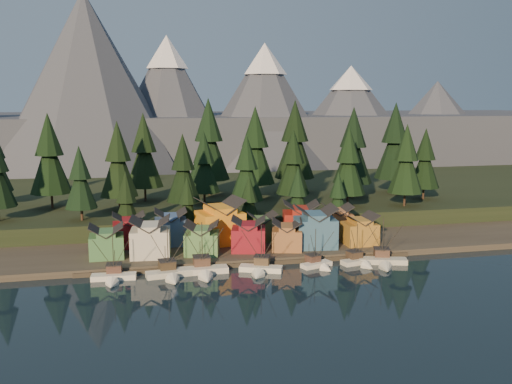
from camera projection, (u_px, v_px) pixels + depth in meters
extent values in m
plane|color=black|center=(266.00, 286.00, 119.21)|extent=(500.00, 500.00, 0.00)
cube|color=#373128|center=(232.00, 238.00, 157.58)|extent=(400.00, 50.00, 1.50)
cube|color=black|center=(206.00, 200.00, 205.33)|extent=(420.00, 100.00, 6.00)
cube|color=#40392E|center=(249.00, 262.00, 135.00)|extent=(80.00, 4.00, 1.00)
cube|color=#4D5563|center=(172.00, 139.00, 347.76)|extent=(560.00, 160.00, 30.00)
cone|color=#4D5563|center=(87.00, 86.00, 275.33)|extent=(100.00, 100.00, 90.00)
cone|color=#4D5563|center=(168.00, 105.00, 302.89)|extent=(80.00, 80.00, 72.00)
cone|color=white|center=(167.00, 52.00, 298.51)|extent=(22.40, 22.40, 17.28)
cone|color=#4D5563|center=(265.00, 108.00, 302.65)|extent=(84.00, 84.00, 68.00)
cone|color=white|center=(265.00, 59.00, 298.52)|extent=(23.52, 23.52, 16.32)
cone|color=#4D5563|center=(350.00, 116.00, 330.95)|extent=(92.00, 92.00, 58.00)
cone|color=white|center=(351.00, 78.00, 327.42)|extent=(25.76, 25.76, 13.92)
cone|color=#4D5563|center=(436.00, 122.00, 352.48)|extent=(88.00, 88.00, 50.00)
cube|color=white|center=(114.00, 278.00, 123.78)|extent=(9.74, 3.68, 1.60)
cone|color=white|center=(111.00, 285.00, 118.67)|extent=(3.22, 3.47, 2.99)
cube|color=black|center=(114.00, 280.00, 123.87)|extent=(9.98, 3.75, 0.35)
cube|color=brown|center=(114.00, 268.00, 125.24)|extent=(3.40, 3.22, 1.80)
cube|color=#2A2828|center=(114.00, 264.00, 125.08)|extent=(3.62, 3.43, 0.20)
cylinder|color=black|center=(113.00, 254.00, 123.51)|extent=(0.18, 0.18, 8.98)
cylinder|color=black|center=(115.00, 260.00, 126.94)|extent=(0.14, 0.14, 4.39)
cube|color=beige|center=(169.00, 275.00, 125.86)|extent=(10.33, 4.44, 1.73)
cone|color=beige|center=(174.00, 282.00, 120.76)|extent=(3.64, 3.79, 3.24)
cube|color=black|center=(169.00, 277.00, 125.97)|extent=(10.58, 4.52, 0.38)
cube|color=#413322|center=(167.00, 265.00, 127.29)|extent=(3.83, 3.64, 1.95)
cube|color=#2A2828|center=(167.00, 260.00, 127.12)|extent=(4.07, 3.88, 0.22)
cylinder|color=black|center=(168.00, 249.00, 125.52)|extent=(0.19, 0.19, 9.73)
cylinder|color=black|center=(165.00, 256.00, 128.98)|extent=(0.15, 0.15, 4.76)
cube|color=silver|center=(203.00, 271.00, 128.25)|extent=(11.31, 3.43, 1.82)
cone|color=silver|center=(207.00, 280.00, 122.28)|extent=(3.42, 3.86, 3.42)
cube|color=black|center=(203.00, 274.00, 128.36)|extent=(11.58, 3.49, 0.40)
cube|color=brown|center=(202.00, 261.00, 129.96)|extent=(3.65, 3.42, 2.05)
cube|color=#2A2828|center=(201.00, 256.00, 129.77)|extent=(3.88, 3.65, 0.23)
cylinder|color=black|center=(202.00, 245.00, 127.95)|extent=(0.21, 0.21, 10.26)
cylinder|color=black|center=(200.00, 252.00, 131.96)|extent=(0.16, 0.16, 5.02)
cube|color=white|center=(261.00, 270.00, 129.63)|extent=(10.15, 6.55, 1.68)
cone|color=white|center=(257.00, 277.00, 124.45)|extent=(4.16, 4.24, 3.15)
cube|color=black|center=(261.00, 272.00, 129.73)|extent=(10.39, 6.68, 0.37)
cube|color=brown|center=(262.00, 261.00, 131.09)|extent=(4.30, 4.18, 1.89)
cube|color=#2A2828|center=(262.00, 256.00, 130.92)|extent=(4.57, 4.46, 0.21)
cylinder|color=black|center=(261.00, 245.00, 129.32)|extent=(0.19, 0.19, 9.46)
cylinder|color=black|center=(263.00, 252.00, 132.81)|extent=(0.15, 0.15, 4.62)
cube|color=white|center=(316.00, 265.00, 133.06)|extent=(7.97, 4.99, 1.42)
cone|color=white|center=(328.00, 270.00, 129.61)|extent=(3.36, 3.30, 2.67)
cube|color=black|center=(316.00, 268.00, 133.15)|extent=(8.16, 5.09, 0.31)
cube|color=brown|center=(313.00, 258.00, 133.99)|extent=(3.57, 3.46, 1.60)
cube|color=#2A2828|center=(313.00, 255.00, 133.85)|extent=(3.79, 3.68, 0.18)
cylinder|color=black|center=(315.00, 246.00, 132.70)|extent=(0.16, 0.16, 8.01)
cylinder|color=black|center=(309.00, 252.00, 135.10)|extent=(0.12, 0.12, 3.92)
cube|color=silver|center=(358.00, 262.00, 135.44)|extent=(8.55, 4.52, 1.53)
cone|color=silver|center=(369.00, 267.00, 131.45)|extent=(3.39, 3.32, 2.86)
cube|color=black|center=(358.00, 265.00, 135.53)|extent=(8.75, 4.61, 0.33)
cube|color=#463425|center=(354.00, 255.00, 136.53)|extent=(3.59, 3.45, 1.72)
cube|color=#2A2828|center=(354.00, 251.00, 136.38)|extent=(3.82, 3.67, 0.19)
cylinder|color=black|center=(357.00, 241.00, 135.08)|extent=(0.17, 0.17, 8.59)
cylinder|color=black|center=(350.00, 248.00, 137.83)|extent=(0.13, 0.13, 4.20)
cube|color=beige|center=(383.00, 262.00, 135.86)|extent=(11.79, 6.43, 1.73)
cone|color=beige|center=(387.00, 269.00, 129.74)|extent=(4.24, 4.65, 3.24)
cube|color=black|center=(382.00, 264.00, 135.97)|extent=(12.07, 6.56, 0.38)
cube|color=brown|center=(382.00, 253.00, 137.64)|extent=(4.26, 4.12, 1.95)
cube|color=#2A2828|center=(382.00, 248.00, 137.46)|extent=(4.53, 4.39, 0.22)
cylinder|color=black|center=(383.00, 238.00, 135.64)|extent=(0.19, 0.19, 9.73)
cylinder|color=black|center=(380.00, 244.00, 139.71)|extent=(0.15, 0.15, 4.76)
cube|color=#417844|center=(107.00, 246.00, 135.10)|extent=(7.94, 6.95, 5.43)
cube|color=#417844|center=(106.00, 233.00, 134.57)|extent=(4.38, 6.80, 1.11)
cube|color=beige|center=(151.00, 243.00, 135.98)|extent=(10.01, 9.10, 6.63)
cube|color=beige|center=(150.00, 227.00, 135.35)|extent=(5.88, 8.49, 1.29)
cube|color=#508447|center=(202.00, 243.00, 138.27)|extent=(9.52, 9.12, 5.37)
cube|color=#508447|center=(202.00, 230.00, 137.75)|extent=(5.95, 8.17, 1.13)
cube|color=maroon|center=(249.00, 239.00, 141.23)|extent=(9.72, 9.02, 5.80)
cube|color=maroon|center=(249.00, 226.00, 140.68)|extent=(6.10, 7.98, 1.15)
cube|color=#935E34|center=(287.00, 239.00, 142.31)|extent=(8.94, 8.94, 5.22)
cube|color=#935E34|center=(287.00, 227.00, 141.81)|extent=(5.73, 7.95, 1.03)
cube|color=#345D7C|center=(315.00, 233.00, 144.83)|extent=(10.95, 9.56, 7.38)
cube|color=#345D7C|center=(316.00, 216.00, 144.13)|extent=(6.45, 8.86, 1.41)
cube|color=#A8772B|center=(360.00, 234.00, 147.61)|extent=(8.17, 7.16, 5.58)
cube|color=#A8772B|center=(360.00, 221.00, 147.08)|extent=(4.52, 6.99, 1.14)
cube|color=maroon|center=(129.00, 235.00, 145.08)|extent=(8.09, 7.23, 6.17)
cube|color=maroon|center=(129.00, 221.00, 144.50)|extent=(4.52, 7.01, 1.11)
cube|color=#3C5A8F|center=(171.00, 232.00, 147.58)|extent=(8.42, 7.94, 6.59)
cube|color=#3C5A8F|center=(170.00, 217.00, 146.96)|extent=(4.77, 7.63, 1.14)
cube|color=orange|center=(220.00, 227.00, 148.48)|extent=(12.64, 11.32, 8.30)
cube|color=orange|center=(220.00, 209.00, 147.70)|extent=(7.71, 10.20, 1.56)
cube|color=#486D3B|center=(262.00, 231.00, 151.10)|extent=(7.68, 6.38, 5.31)
cube|color=#486D3B|center=(262.00, 219.00, 150.60)|extent=(4.29, 6.17, 1.06)
cube|color=maroon|center=(300.00, 225.00, 153.69)|extent=(10.75, 9.96, 7.19)
cube|color=maroon|center=(301.00, 210.00, 153.01)|extent=(6.65, 8.93, 1.30)
cube|color=#AE6B3E|center=(337.00, 224.00, 156.94)|extent=(8.53, 8.11, 6.23)
cube|color=#AE6B3E|center=(338.00, 211.00, 156.35)|extent=(5.09, 7.53, 1.08)
cylinder|color=#332319|center=(52.00, 200.00, 172.28)|extent=(0.70, 0.70, 5.07)
cone|color=black|center=(50.00, 164.00, 170.53)|extent=(12.39, 12.39, 17.46)
cone|color=black|center=(48.00, 134.00, 169.08)|extent=(8.45, 8.45, 12.67)
cylinder|color=#332319|center=(82.00, 214.00, 155.35)|extent=(0.70, 0.70, 3.60)
cone|color=black|center=(80.00, 186.00, 154.10)|extent=(8.80, 8.80, 12.40)
cone|color=black|center=(79.00, 162.00, 153.08)|extent=(6.00, 6.00, 9.00)
cylinder|color=#332319|center=(120.00, 203.00, 169.01)|extent=(0.70, 0.70, 4.67)
cone|color=black|center=(118.00, 169.00, 167.40)|extent=(11.42, 11.42, 16.09)
cone|color=black|center=(117.00, 141.00, 166.07)|extent=(7.78, 7.78, 11.68)
cylinder|color=#332319|center=(145.00, 193.00, 185.18)|extent=(0.70, 0.70, 5.02)
cone|color=black|center=(144.00, 160.00, 183.44)|extent=(12.27, 12.27, 17.29)
cone|color=black|center=(143.00, 132.00, 182.01)|extent=(8.37, 8.37, 12.55)
cylinder|color=#332319|center=(184.00, 207.00, 163.40)|extent=(0.70, 0.70, 4.08)
cone|color=black|center=(183.00, 177.00, 161.98)|extent=(9.97, 9.97, 14.04)
cone|color=black|center=(183.00, 152.00, 160.82)|extent=(6.80, 6.80, 10.19)
cylinder|color=#332319|center=(205.00, 198.00, 179.59)|extent=(0.70, 0.70, 4.09)
cone|color=black|center=(204.00, 170.00, 178.17)|extent=(10.00, 10.00, 14.09)
cone|color=black|center=(204.00, 147.00, 177.01)|extent=(6.82, 6.82, 10.23)
cylinder|color=#332319|center=(247.00, 206.00, 165.43)|extent=(0.70, 0.70, 4.03)
cone|color=black|center=(247.00, 176.00, 164.04)|extent=(9.85, 9.85, 13.88)
cone|color=black|center=(247.00, 152.00, 162.89)|extent=(6.71, 6.71, 10.07)
cylinder|color=#332319|center=(255.00, 190.00, 190.18)|extent=(0.70, 0.70, 5.37)
cone|color=black|center=(255.00, 156.00, 188.32)|extent=(13.12, 13.12, 18.49)
cone|color=black|center=(255.00, 127.00, 186.79)|extent=(8.95, 8.95, 13.42)
cylinder|color=#332319|center=(293.00, 200.00, 175.67)|extent=(0.70, 0.70, 4.22)
cone|color=black|center=(293.00, 170.00, 174.21)|extent=(10.32, 10.32, 14.54)
cone|color=black|center=(293.00, 146.00, 173.01)|extent=(7.03, 7.03, 10.55)
cylinder|color=#332319|center=(294.00, 185.00, 201.37)|extent=(0.70, 0.70, 5.72)
cone|color=black|center=(295.00, 150.00, 199.39)|extent=(13.99, 13.99, 19.71)
cone|color=black|center=(295.00, 121.00, 197.76)|extent=(9.54, 9.54, 14.30)
cylinder|color=#332319|center=(347.00, 200.00, 174.37)|extent=(0.70, 0.70, 4.35)
cone|color=black|center=(348.00, 170.00, 172.86)|extent=(10.63, 10.63, 14.98)
cone|color=black|center=(349.00, 144.00, 171.63)|extent=(7.25, 7.25, 10.87)
cylinder|color=#332319|center=(352.00, 190.00, 191.45)|extent=(0.70, 0.70, 5.33)
cone|color=black|center=(353.00, 156.00, 189.60)|extent=(13.04, 13.04, 18.37)
cone|color=black|center=(354.00, 127.00, 188.08)|extent=(8.89, 8.89, 13.33)
cylinder|color=#332319|center=(404.00, 199.00, 176.40)|extent=(0.70, 0.70, 4.45)
cone|color=black|center=(406.00, 168.00, 174.85)|extent=(10.88, 10.88, 15.33)
cone|color=black|center=(407.00, 142.00, 173.59)|extent=(7.42, 7.42, 11.13)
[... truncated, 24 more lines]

